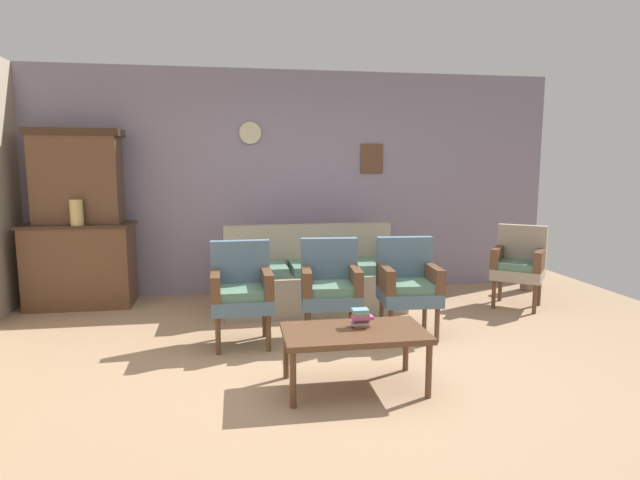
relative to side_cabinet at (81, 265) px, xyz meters
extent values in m
plane|color=#997A5B|center=(2.51, -2.25, -0.47)|extent=(7.68, 7.68, 0.00)
cube|color=gray|center=(2.51, 0.38, 0.88)|extent=(6.40, 0.06, 2.70)
cube|color=brown|center=(3.41, 0.33, 1.18)|extent=(0.28, 0.02, 0.36)
cylinder|color=beige|center=(1.91, 0.33, 1.48)|extent=(0.26, 0.03, 0.26)
cube|color=brown|center=(0.00, 0.00, -0.02)|extent=(1.10, 0.52, 0.90)
cube|color=#342115|center=(0.00, 0.00, 0.45)|extent=(1.16, 0.55, 0.03)
cube|color=brown|center=(0.00, 0.08, 0.94)|extent=(0.90, 0.36, 0.95)
cube|color=#342115|center=(0.00, 0.08, 1.45)|extent=(0.99, 0.38, 0.08)
cylinder|color=tan|center=(0.04, -0.17, 0.60)|extent=(0.13, 0.13, 0.28)
cube|color=gray|center=(2.54, -0.53, -0.26)|extent=(1.93, 0.86, 0.42)
cube|color=gray|center=(2.53, -0.21, 0.19)|extent=(1.92, 0.22, 0.48)
cube|color=gray|center=(3.42, -0.50, 0.07)|extent=(0.18, 0.80, 0.24)
cube|color=gray|center=(1.67, -0.55, 0.07)|extent=(0.18, 0.80, 0.24)
cube|color=#4C705B|center=(3.10, -0.55, 0.00)|extent=(0.52, 0.57, 0.10)
cube|color=#4C705B|center=(2.54, -0.57, 0.00)|extent=(0.52, 0.57, 0.10)
cube|color=#4C705B|center=(1.98, -0.59, 0.00)|extent=(0.52, 0.57, 0.10)
cube|color=slate|center=(1.76, -1.59, -0.09)|extent=(0.54, 0.50, 0.12)
cube|color=#4C705B|center=(1.76, -1.61, 0.00)|extent=(0.46, 0.42, 0.10)
cube|color=slate|center=(1.75, -1.39, 0.20)|extent=(0.52, 0.12, 0.46)
cube|color=brown|center=(1.98, -1.58, 0.08)|extent=(0.10, 0.48, 0.22)
cube|color=brown|center=(1.54, -1.60, 0.08)|extent=(0.10, 0.48, 0.22)
cylinder|color=brown|center=(1.97, -1.77, -0.31)|extent=(0.04, 0.04, 0.32)
cylinder|color=brown|center=(1.55, -1.79, -0.31)|extent=(0.04, 0.04, 0.32)
cylinder|color=brown|center=(1.96, -1.39, -0.31)|extent=(0.04, 0.04, 0.32)
cylinder|color=brown|center=(1.54, -1.41, -0.31)|extent=(0.04, 0.04, 0.32)
cube|color=slate|center=(2.55, -1.56, -0.09)|extent=(0.56, 0.52, 0.12)
cube|color=#4C705B|center=(2.55, -1.58, 0.00)|extent=(0.48, 0.45, 0.10)
cube|color=slate|center=(2.57, -1.36, 0.20)|extent=(0.53, 0.15, 0.46)
cube|color=brown|center=(2.77, -1.58, 0.08)|extent=(0.12, 0.49, 0.22)
cube|color=brown|center=(2.33, -1.54, 0.08)|extent=(0.12, 0.49, 0.22)
cylinder|color=brown|center=(2.74, -1.77, -0.31)|extent=(0.04, 0.04, 0.32)
cylinder|color=brown|center=(2.32, -1.73, -0.31)|extent=(0.04, 0.04, 0.32)
cylinder|color=brown|center=(2.77, -1.39, -0.31)|extent=(0.04, 0.04, 0.32)
cylinder|color=brown|center=(2.36, -1.35, -0.31)|extent=(0.04, 0.04, 0.32)
cube|color=slate|center=(3.27, -1.59, -0.09)|extent=(0.55, 0.51, 0.12)
cube|color=#4C705B|center=(3.27, -1.61, 0.00)|extent=(0.47, 0.44, 0.10)
cube|color=slate|center=(3.28, -1.39, 0.20)|extent=(0.53, 0.14, 0.46)
cube|color=brown|center=(3.49, -1.61, 0.08)|extent=(0.11, 0.48, 0.22)
cube|color=brown|center=(3.05, -1.58, 0.08)|extent=(0.11, 0.48, 0.22)
cylinder|color=brown|center=(3.46, -1.80, -0.31)|extent=(0.04, 0.04, 0.32)
cylinder|color=brown|center=(3.04, -1.77, -0.31)|extent=(0.04, 0.04, 0.32)
cylinder|color=brown|center=(3.49, -1.42, -0.31)|extent=(0.04, 0.04, 0.32)
cylinder|color=brown|center=(3.07, -1.39, -0.31)|extent=(0.04, 0.04, 0.32)
cube|color=gray|center=(4.79, -0.82, -0.09)|extent=(0.71, 0.70, 0.12)
cube|color=#4C705B|center=(4.77, -0.83, 0.00)|extent=(0.60, 0.59, 0.10)
cube|color=gray|center=(4.91, -0.66, 0.20)|extent=(0.47, 0.40, 0.46)
cube|color=brown|center=(4.96, -0.95, 0.08)|extent=(0.36, 0.43, 0.22)
cube|color=brown|center=(4.61, -0.68, 0.08)|extent=(0.36, 0.43, 0.22)
cylinder|color=brown|center=(4.83, -1.10, -0.31)|extent=(0.04, 0.04, 0.32)
cylinder|color=brown|center=(4.50, -0.84, -0.31)|extent=(0.04, 0.04, 0.32)
cylinder|color=brown|center=(5.07, -0.80, -0.31)|extent=(0.04, 0.04, 0.32)
cylinder|color=brown|center=(4.74, -0.54, -0.31)|extent=(0.04, 0.04, 0.32)
cube|color=brown|center=(2.53, -2.60, -0.07)|extent=(1.00, 0.56, 0.04)
cylinder|color=brown|center=(2.07, -2.36, -0.28)|extent=(0.04, 0.04, 0.38)
cylinder|color=brown|center=(2.99, -2.36, -0.28)|extent=(0.04, 0.04, 0.38)
cylinder|color=brown|center=(2.07, -2.84, -0.28)|extent=(0.04, 0.04, 0.38)
cylinder|color=brown|center=(2.99, -2.84, -0.28)|extent=(0.04, 0.04, 0.38)
cube|color=#C87851|center=(2.60, -2.53, -0.04)|extent=(0.11, 0.07, 0.02)
cube|color=#99829B|center=(2.58, -2.54, -0.02)|extent=(0.12, 0.09, 0.02)
cube|color=brown|center=(2.60, -2.52, 0.00)|extent=(0.10, 0.07, 0.02)
cube|color=#C24495|center=(2.59, -2.55, 0.03)|extent=(0.15, 0.07, 0.02)
cube|color=#787F58|center=(2.59, -2.54, 0.05)|extent=(0.11, 0.09, 0.03)
cube|color=#5E8E9E|center=(2.58, -2.53, 0.07)|extent=(0.11, 0.09, 0.02)
cylinder|color=brown|center=(5.36, -0.10, -0.18)|extent=(0.19, 0.19, 0.57)
camera|label=1|loc=(1.73, -6.00, 1.09)|focal=28.99mm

